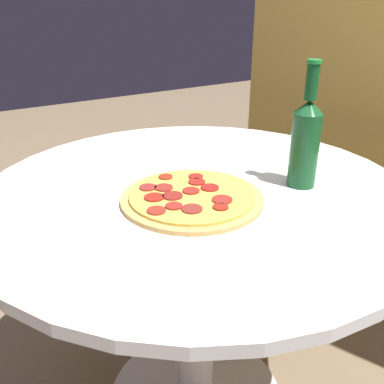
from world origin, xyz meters
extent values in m
cylinder|color=white|center=(0.00, 0.00, 0.35)|extent=(0.10, 0.10, 0.66)
cylinder|color=white|center=(0.00, 0.00, 0.69)|extent=(1.00, 1.00, 0.02)
cylinder|color=tan|center=(0.06, -0.05, 0.71)|extent=(0.31, 0.31, 0.01)
cylinder|color=#E0BC4C|center=(0.06, -0.05, 0.71)|extent=(0.27, 0.27, 0.01)
cylinder|color=maroon|center=(-0.05, -0.05, 0.72)|extent=(0.03, 0.03, 0.00)
cylinder|color=maroon|center=(-0.02, -0.12, 0.72)|extent=(0.04, 0.04, 0.00)
cylinder|color=maroon|center=(0.14, -0.04, 0.72)|extent=(0.03, 0.03, 0.00)
cylinder|color=maroon|center=(0.09, -0.11, 0.72)|extent=(0.04, 0.04, 0.00)
cylinder|color=maroon|center=(0.03, -0.13, 0.72)|extent=(0.04, 0.04, 0.00)
cylinder|color=maroon|center=(0.12, -0.01, 0.72)|extent=(0.04, 0.04, 0.00)
cylinder|color=maroon|center=(0.05, -0.04, 0.72)|extent=(0.04, 0.04, 0.00)
cylinder|color=maroon|center=(0.00, -0.09, 0.72)|extent=(0.04, 0.04, 0.00)
cylinder|color=maroon|center=(-0.02, 0.01, 0.72)|extent=(0.03, 0.03, 0.00)
cylinder|color=maroon|center=(0.05, 0.00, 0.72)|extent=(0.04, 0.04, 0.00)
cylinder|color=maroon|center=(0.09, -0.15, 0.72)|extent=(0.04, 0.04, 0.00)
cylinder|color=maroon|center=(0.12, -0.09, 0.72)|extent=(0.04, 0.04, 0.00)
cylinder|color=maroon|center=(0.05, -0.09, 0.72)|extent=(0.04, 0.04, 0.00)
cylinder|color=maroon|center=(0.01, -0.01, 0.72)|extent=(0.04, 0.04, 0.00)
cylinder|color=#144C23|center=(0.12, 0.21, 0.79)|extent=(0.06, 0.06, 0.17)
cone|color=#144C23|center=(0.12, 0.21, 0.89)|extent=(0.06, 0.06, 0.03)
cylinder|color=#144C23|center=(0.12, 0.21, 0.94)|extent=(0.03, 0.03, 0.08)
cylinder|color=#1E8438|center=(0.12, 0.21, 0.98)|extent=(0.03, 0.03, 0.01)
camera|label=1|loc=(0.76, -0.49, 1.11)|focal=40.00mm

